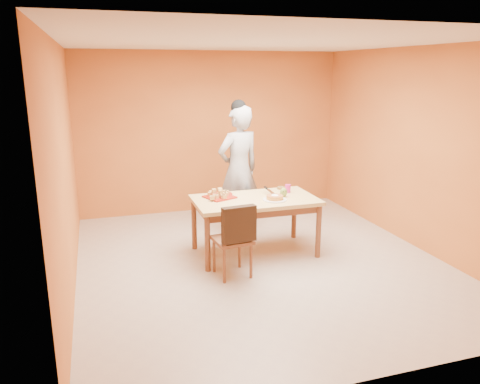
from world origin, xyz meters
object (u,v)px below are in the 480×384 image
object	(u,v)px
dining_table	(255,205)
egg_ornament	(284,192)
pastry_platter	(220,197)
dining_chair	(233,238)
magenta_glass	(288,189)
checker_tin	(281,188)
sponge_cake	(275,197)
person	(239,170)
red_dinner_plate	(222,194)

from	to	relation	value
dining_table	egg_ornament	xyz separation A→B (m)	(0.38, -0.05, 0.16)
pastry_platter	egg_ornament	world-z (taller)	egg_ornament
pastry_platter	egg_ornament	xyz separation A→B (m)	(0.82, -0.22, 0.05)
dining_chair	magenta_glass	distance (m)	1.31
checker_tin	sponge_cake	bearing A→B (deg)	-120.20
egg_ornament	magenta_glass	xyz separation A→B (m)	(0.14, 0.20, -0.01)
dining_table	magenta_glass	xyz separation A→B (m)	(0.53, 0.15, 0.15)
dining_table	person	bearing A→B (deg)	86.45
checker_tin	red_dinner_plate	bearing A→B (deg)	-176.73
magenta_glass	checker_tin	bearing A→B (deg)	94.38
person	magenta_glass	size ratio (longest dim) A/B	17.20
person	checker_tin	bearing A→B (deg)	112.22
egg_ornament	checker_tin	xyz separation A→B (m)	(0.13, 0.40, -0.05)
red_dinner_plate	egg_ornament	world-z (taller)	egg_ornament
dining_chair	checker_tin	bearing A→B (deg)	37.80
dining_table	egg_ornament	size ratio (longest dim) A/B	12.69
dining_chair	egg_ornament	size ratio (longest dim) A/B	7.24
egg_ornament	magenta_glass	distance (m)	0.24
egg_ornament	person	bearing A→B (deg)	132.71
dining_table	person	xyz separation A→B (m)	(0.06, 0.91, 0.28)
dining_chair	person	distance (m)	1.68
dining_table	pastry_platter	xyz separation A→B (m)	(-0.44, 0.17, 0.10)
dining_table	sponge_cake	xyz separation A→B (m)	(0.21, -0.16, 0.13)
pastry_platter	egg_ornament	distance (m)	0.85
pastry_platter	egg_ornament	size ratio (longest dim) A/B	2.69
red_dinner_plate	sponge_cake	world-z (taller)	sponge_cake
pastry_platter	red_dinner_plate	world-z (taller)	pastry_platter
sponge_cake	checker_tin	bearing A→B (deg)	59.80
person	magenta_glass	distance (m)	0.90
pastry_platter	checker_tin	distance (m)	0.96
sponge_cake	magenta_glass	xyz separation A→B (m)	(0.31, 0.31, 0.02)
pastry_platter	sponge_cake	xyz separation A→B (m)	(0.65, -0.33, 0.03)
dining_table	red_dinner_plate	distance (m)	0.48
dining_chair	egg_ornament	world-z (taller)	dining_chair
dining_table	egg_ornament	bearing A→B (deg)	-7.11
dining_table	red_dinner_plate	xyz separation A→B (m)	(-0.37, 0.30, 0.10)
dining_table	red_dinner_plate	bearing A→B (deg)	140.61
pastry_platter	checker_tin	world-z (taller)	checker_tin
dining_table	checker_tin	world-z (taller)	checker_tin
dining_table	pastry_platter	world-z (taller)	pastry_platter
egg_ornament	dining_table	bearing A→B (deg)	-163.20
dining_chair	pastry_platter	world-z (taller)	dining_chair
dining_chair	egg_ornament	distance (m)	1.09
sponge_cake	checker_tin	world-z (taller)	sponge_cake
dining_chair	pastry_platter	distance (m)	0.83
person	pastry_platter	bearing A→B (deg)	39.49
checker_tin	egg_ornament	bearing A→B (deg)	-107.94
pastry_platter	red_dinner_plate	distance (m)	0.15
dining_chair	red_dinner_plate	bearing A→B (deg)	76.37
dining_table	dining_chair	size ratio (longest dim) A/B	1.75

